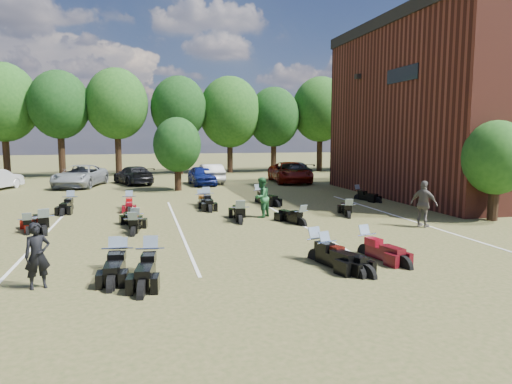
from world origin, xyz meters
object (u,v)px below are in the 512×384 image
object	(u,v)px
motorcycle_3	(151,273)
motorcycle_7	(28,234)
car_4	(202,175)
person_green	(261,197)
person_grey	(424,204)
person_black	(37,256)

from	to	relation	value
motorcycle_3	motorcycle_7	world-z (taller)	motorcycle_3
car_4	person_green	size ratio (longest dim) A/B	2.29
person_green	person_grey	distance (m)	6.94
person_grey	motorcycle_7	xyz separation A→B (m)	(-15.32, 2.50, -0.95)
car_4	person_grey	bearing A→B (deg)	-73.54
person_black	person_grey	size ratio (longest dim) A/B	0.85
person_grey	motorcycle_7	bearing A→B (deg)	49.07
person_grey	motorcycle_3	world-z (taller)	person_grey
person_black	person_green	xyz separation A→B (m)	(7.77, 8.10, 0.10)
person_black	person_grey	bearing A→B (deg)	-4.16
person_green	person_grey	bearing A→B (deg)	104.58
person_grey	motorcycle_7	distance (m)	15.55
car_4	motorcycle_7	bearing A→B (deg)	-122.46
car_4	person_green	distance (m)	14.46
person_green	motorcycle_7	xyz separation A→B (m)	(-9.50, -1.29, -0.92)
person_black	person_grey	xyz separation A→B (m)	(13.59, 4.31, 0.14)
person_grey	motorcycle_3	size ratio (longest dim) A/B	0.77
motorcycle_7	person_black	bearing A→B (deg)	93.49
person_black	person_green	size ratio (longest dim) A/B	0.89
person_green	motorcycle_3	world-z (taller)	person_green
car_4	person_black	size ratio (longest dim) A/B	2.59
car_4	motorcycle_7	world-z (taller)	car_4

